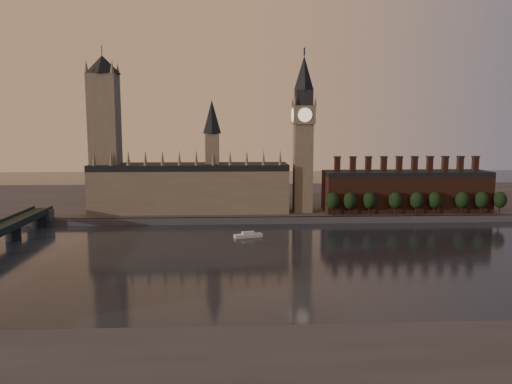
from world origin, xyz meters
TOP-DOWN VIEW (x-y plane):
  - ground at (0.00, 0.00)m, footprint 900.00×900.00m
  - north_bank at (0.00, 178.04)m, footprint 900.00×182.00m
  - palace_of_westminster at (-64.41, 114.91)m, footprint 130.00×30.30m
  - victoria_tower at (-120.00, 115.00)m, footprint 24.00×24.00m
  - big_ben at (10.00, 110.00)m, footprint 15.00×15.00m
  - chimney_block at (80.00, 110.00)m, footprint 110.00×25.00m
  - embankment_tree_0 at (27.06, 94.29)m, footprint 8.60×8.60m
  - embankment_tree_1 at (38.16, 94.17)m, footprint 8.60×8.60m
  - embankment_tree_2 at (51.08, 94.85)m, footprint 8.60×8.60m
  - embankment_tree_3 at (67.91, 94.47)m, footprint 8.60×8.60m
  - embankment_tree_4 at (81.74, 94.19)m, footprint 8.60×8.60m
  - embankment_tree_5 at (93.77, 94.75)m, footprint 8.60×8.60m
  - embankment_tree_6 at (111.97, 94.78)m, footprint 8.60×8.60m
  - embankment_tree_7 at (124.60, 94.37)m, footprint 8.60×8.60m
  - embankment_tree_8 at (136.59, 93.78)m, footprint 8.60×8.60m
  - river_boat at (-28.25, 51.98)m, footprint 16.30×8.60m

SIDE VIEW (x-z plane):
  - ground at x=0.00m, z-range 0.00..0.00m
  - river_boat at x=-28.25m, z-range -0.37..2.77m
  - north_bank at x=0.00m, z-range 0.00..4.00m
  - embankment_tree_0 at x=27.06m, z-range 6.03..20.91m
  - embankment_tree_1 at x=38.16m, z-range 6.03..20.91m
  - embankment_tree_2 at x=51.08m, z-range 6.03..20.91m
  - embankment_tree_3 at x=67.91m, z-range 6.03..20.91m
  - embankment_tree_4 at x=81.74m, z-range 6.03..20.91m
  - embankment_tree_5 at x=93.77m, z-range 6.03..20.91m
  - embankment_tree_6 at x=111.97m, z-range 6.03..20.91m
  - embankment_tree_7 at x=124.60m, z-range 6.03..20.91m
  - embankment_tree_8 at x=136.59m, z-range 6.03..20.91m
  - chimney_block at x=80.00m, z-range -0.68..36.32m
  - palace_of_westminster at x=-64.41m, z-range -15.37..58.63m
  - big_ben at x=10.00m, z-range 3.33..110.33m
  - victoria_tower at x=-120.00m, z-range 5.09..113.09m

